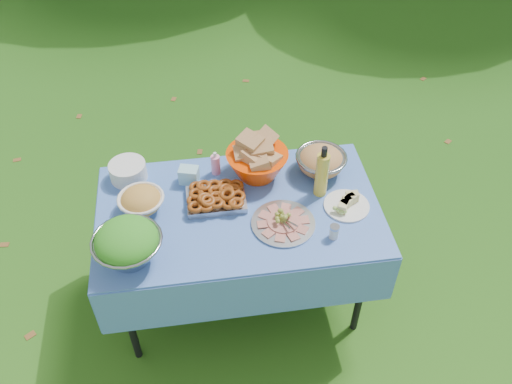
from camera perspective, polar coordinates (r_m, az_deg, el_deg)
ground at (r=3.39m, az=-1.55°, el=-10.73°), size 80.00×80.00×0.00m
picnic_table at (r=3.09m, az=-1.69°, el=-6.67°), size 1.46×0.86×0.76m
salad_bowl at (r=2.57m, az=-13.40°, el=-5.32°), size 0.40×0.40×0.21m
pasta_bowl_white at (r=2.81m, az=-12.00°, el=-0.90°), size 0.28×0.28×0.13m
plate_stack at (r=3.02m, az=-13.32°, el=2.15°), size 0.23×0.23×0.10m
wipes_box at (r=2.94m, az=-7.07°, el=1.77°), size 0.12×0.10×0.09m
sanitizer_bottle at (r=2.96m, az=-4.29°, el=3.07°), size 0.05×0.05×0.14m
bread_bowl at (r=2.92m, az=0.12°, el=3.56°), size 0.37×0.37×0.23m
pasta_bowl_steel at (r=2.98m, az=6.85°, el=3.28°), size 0.33×0.33×0.15m
fried_tray at (r=2.82m, az=-4.23°, el=-0.56°), size 0.30×0.22×0.07m
charcuterie_platter at (r=2.70m, az=2.91°, el=-2.86°), size 0.41×0.41×0.07m
oil_bottle at (r=2.80m, az=6.98°, el=2.20°), size 0.08×0.08×0.31m
cheese_plate at (r=2.83m, az=9.57°, el=-1.06°), size 0.27×0.27×0.06m
shaker at (r=2.67m, az=8.22°, el=-4.16°), size 0.05×0.05×0.08m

